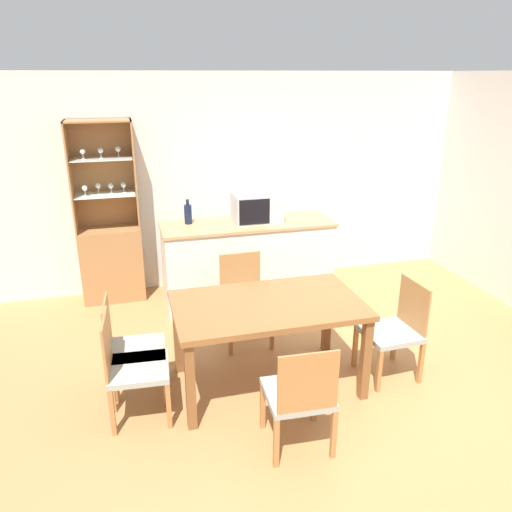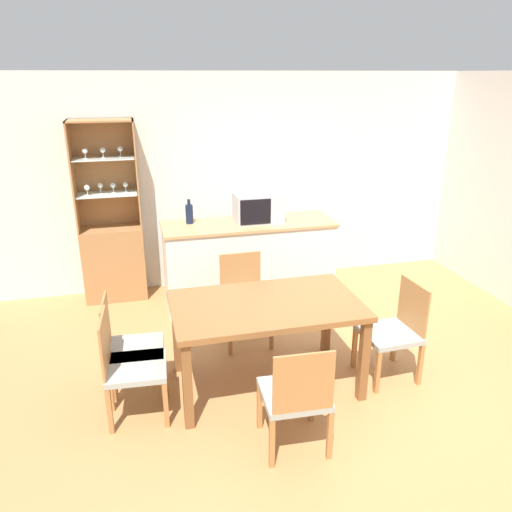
# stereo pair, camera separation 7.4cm
# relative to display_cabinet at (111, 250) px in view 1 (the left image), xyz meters

# --- Properties ---
(ground_plane) EXTENTS (18.00, 18.00, 0.00)m
(ground_plane) POSITION_rel_display_cabinet_xyz_m (1.83, -2.42, -0.60)
(ground_plane) COLOR #B27A47
(wall_back) EXTENTS (6.80, 0.06, 2.55)m
(wall_back) POSITION_rel_display_cabinet_xyz_m (1.83, 0.21, 0.67)
(wall_back) COLOR silver
(wall_back) RESTS_ON ground_plane
(kitchen_counter) EXTENTS (1.92, 0.64, 0.96)m
(kitchen_counter) POSITION_rel_display_cabinet_xyz_m (1.50, -0.52, -0.12)
(kitchen_counter) COLOR silver
(kitchen_counter) RESTS_ON ground_plane
(display_cabinet) EXTENTS (0.70, 0.38, 2.06)m
(display_cabinet) POSITION_rel_display_cabinet_xyz_m (0.00, 0.00, 0.00)
(display_cabinet) COLOR #A37042
(display_cabinet) RESTS_ON ground_plane
(dining_table) EXTENTS (1.53, 0.91, 0.77)m
(dining_table) POSITION_rel_display_cabinet_xyz_m (1.25, -2.17, 0.08)
(dining_table) COLOR brown
(dining_table) RESTS_ON ground_plane
(dining_chair_head_near) EXTENTS (0.47, 0.47, 0.86)m
(dining_chair_head_near) POSITION_rel_display_cabinet_xyz_m (1.25, -2.97, -0.17)
(dining_chair_head_near) COLOR #999E93
(dining_chair_head_near) RESTS_ON ground_plane
(dining_chair_head_far) EXTENTS (0.45, 0.45, 0.86)m
(dining_chair_head_far) POSITION_rel_display_cabinet_xyz_m (1.25, -1.38, -0.17)
(dining_chair_head_far) COLOR #999E93
(dining_chair_head_far) RESTS_ON ground_plane
(dining_chair_side_left_far) EXTENTS (0.48, 0.48, 0.86)m
(dining_chair_side_left_far) POSITION_rel_display_cabinet_xyz_m (0.14, -2.03, -0.17)
(dining_chair_side_left_far) COLOR #999E93
(dining_chair_side_left_far) RESTS_ON ground_plane
(dining_chair_side_left_near) EXTENTS (0.48, 0.48, 0.86)m
(dining_chair_side_left_near) POSITION_rel_display_cabinet_xyz_m (0.14, -2.31, -0.17)
(dining_chair_side_left_near) COLOR #999E93
(dining_chair_side_left_near) RESTS_ON ground_plane
(dining_chair_side_right_near) EXTENTS (0.47, 0.47, 0.86)m
(dining_chair_side_right_near) POSITION_rel_display_cabinet_xyz_m (2.36, -2.31, -0.17)
(dining_chair_side_right_near) COLOR #999E93
(dining_chair_side_right_near) RESTS_ON ground_plane
(microwave) EXTENTS (0.53, 0.35, 0.32)m
(microwave) POSITION_rel_display_cabinet_xyz_m (1.62, -0.50, 0.52)
(microwave) COLOR #B7BABF
(microwave) RESTS_ON kitchen_counter
(wine_bottle) EXTENTS (0.08, 0.08, 0.27)m
(wine_bottle) POSITION_rel_display_cabinet_xyz_m (0.86, -0.39, 0.47)
(wine_bottle) COLOR #141E38
(wine_bottle) RESTS_ON kitchen_counter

